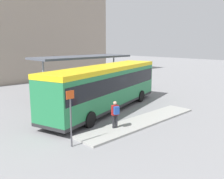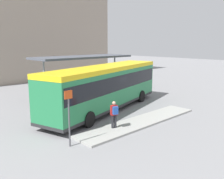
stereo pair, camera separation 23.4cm
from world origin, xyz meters
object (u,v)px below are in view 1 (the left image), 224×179
(pedestrian_waiting, at_px, (115,113))
(bicycle_black, at_px, (143,87))
(platform_sign, at_px, (71,116))
(bicycle_yellow, at_px, (137,85))
(city_bus, at_px, (106,85))
(bicycle_white, at_px, (131,85))

(pedestrian_waiting, relative_size, bicycle_black, 0.96)
(bicycle_black, bearing_deg, platform_sign, 118.12)
(bicycle_yellow, bearing_deg, bicycle_black, 1.20)
(bicycle_black, relative_size, bicycle_yellow, 0.93)
(bicycle_yellow, distance_m, platform_sign, 16.12)
(city_bus, xyz_separation_m, bicycle_yellow, (8.30, 3.99, -1.55))
(bicycle_black, xyz_separation_m, bicycle_white, (0.02, 1.68, -0.00))
(city_bus, distance_m, platform_sign, 6.91)
(pedestrian_waiting, distance_m, bicycle_white, 13.79)
(pedestrian_waiting, bearing_deg, bicycle_white, -32.98)
(bicycle_white, height_order, platform_sign, platform_sign)
(city_bus, bearing_deg, bicycle_yellow, 10.09)
(pedestrian_waiting, height_order, bicycle_black, pedestrian_waiting)
(city_bus, relative_size, bicycle_black, 7.49)
(bicycle_black, distance_m, bicycle_white, 1.68)
(city_bus, relative_size, bicycle_yellow, 6.95)
(bicycle_black, height_order, bicycle_yellow, bicycle_yellow)
(bicycle_black, bearing_deg, city_bus, 112.91)
(city_bus, bearing_deg, bicycle_black, 5.21)
(bicycle_black, bearing_deg, bicycle_yellow, 1.70)
(bicycle_black, bearing_deg, bicycle_white, 1.31)
(city_bus, height_order, bicycle_white, city_bus)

